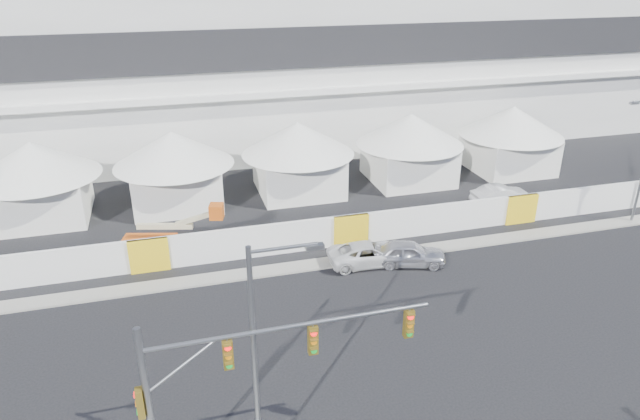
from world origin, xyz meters
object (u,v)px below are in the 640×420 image
object	(u,v)px
lot_car_a	(501,195)
streetlight_median	(261,348)
boom_lift	(159,239)
sedan_silver	(409,253)
pickup_curb	(368,254)
traffic_mast	(219,391)

from	to	relation	value
lot_car_a	streetlight_median	bearing A→B (deg)	132.58
boom_lift	lot_car_a	bearing A→B (deg)	17.19
sedan_silver	boom_lift	size ratio (longest dim) A/B	0.67
boom_lift	pickup_curb	bearing A→B (deg)	-7.34
pickup_curb	lot_car_a	xyz separation A→B (m)	(12.25, 5.65, 0.06)
sedan_silver	streetlight_median	world-z (taller)	streetlight_median
lot_car_a	streetlight_median	size ratio (longest dim) A/B	0.50
pickup_curb	streetlight_median	bearing A→B (deg)	148.61
sedan_silver	boom_lift	world-z (taller)	boom_lift
pickup_curb	traffic_mast	world-z (taller)	traffic_mast
pickup_curb	boom_lift	distance (m)	12.62
pickup_curb	traffic_mast	distance (m)	16.52
lot_car_a	boom_lift	bearing A→B (deg)	92.84
traffic_mast	sedan_silver	bearing A→B (deg)	45.30
sedan_silver	traffic_mast	xyz separation A→B (m)	(-12.04, -12.17, 3.12)
pickup_curb	streetlight_median	size ratio (longest dim) A/B	0.55
traffic_mast	streetlight_median	size ratio (longest dim) A/B	1.11
lot_car_a	boom_lift	distance (m)	23.91
pickup_curb	streetlight_median	world-z (taller)	streetlight_median
pickup_curb	streetlight_median	xyz separation A→B (m)	(-8.39, -12.69, 4.43)
pickup_curb	boom_lift	xyz separation A→B (m)	(-11.65, 4.86, 0.19)
streetlight_median	traffic_mast	bearing A→B (deg)	-172.00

